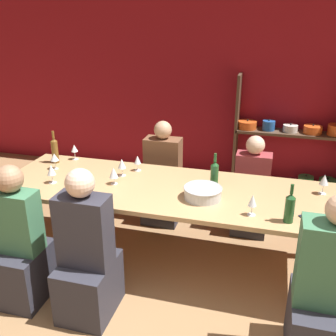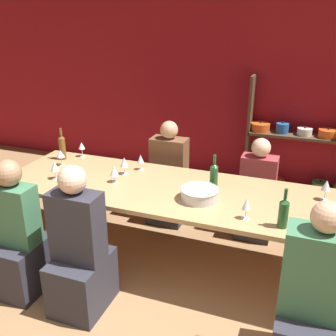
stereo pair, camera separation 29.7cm
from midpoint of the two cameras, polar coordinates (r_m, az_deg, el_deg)
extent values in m
cube|color=maroon|center=(5.52, 5.38, 12.23)|extent=(8.80, 0.06, 2.70)
cube|color=#4C3828|center=(5.41, 8.36, 5.41)|extent=(0.04, 0.30, 1.51)
cube|color=#4C3828|center=(5.62, 14.98, -2.47)|extent=(1.39, 0.30, 0.04)
cylinder|color=#E0561E|center=(5.60, 12.21, -1.59)|extent=(0.22, 0.22, 0.09)
sphere|color=black|center=(5.58, 12.26, -1.04)|extent=(0.02, 0.02, 0.02)
cylinder|color=#338447|center=(5.60, 17.90, -1.90)|extent=(0.20, 0.20, 0.15)
sphere|color=black|center=(5.57, 18.00, -1.10)|extent=(0.02, 0.02, 0.02)
cylinder|color=#338447|center=(5.63, 20.72, -2.19)|extent=(0.22, 0.22, 0.14)
sphere|color=black|center=(5.60, 20.83, -1.42)|extent=(0.02, 0.02, 0.02)
cube|color=#4C3828|center=(5.37, 15.76, 4.89)|extent=(1.39, 0.30, 0.04)
cylinder|color=#E0561E|center=(5.37, 9.88, 6.17)|extent=(0.25, 0.25, 0.10)
sphere|color=black|center=(5.35, 9.93, 6.83)|extent=(0.02, 0.02, 0.02)
cylinder|color=#235BAD|center=(5.35, 12.86, 6.02)|extent=(0.16, 0.16, 0.13)
sphere|color=black|center=(5.33, 12.93, 6.81)|extent=(0.02, 0.02, 0.02)
cylinder|color=silver|center=(5.35, 15.83, 5.54)|extent=(0.19, 0.19, 0.09)
sphere|color=black|center=(5.34, 15.89, 6.13)|extent=(0.02, 0.02, 0.02)
cylinder|color=#E0561E|center=(5.36, 18.80, 5.28)|extent=(0.23, 0.23, 0.10)
sphere|color=black|center=(5.35, 18.88, 5.91)|extent=(0.02, 0.02, 0.02)
cylinder|color=#E0561E|center=(5.38, 21.77, 5.14)|extent=(0.21, 0.21, 0.13)
cube|color=tan|center=(3.56, -2.82, -3.16)|extent=(3.06, 1.02, 0.04)
cube|color=tan|center=(4.08, -24.73, -8.03)|extent=(0.08, 0.08, 0.74)
cube|color=tan|center=(3.27, 20.61, -15.18)|extent=(0.08, 0.08, 0.74)
cube|color=tan|center=(4.68, -18.20, -3.18)|extent=(0.08, 0.08, 0.74)
cube|color=tan|center=(4.00, 19.78, -7.85)|extent=(0.08, 0.08, 0.74)
cylinder|color=#B7BABC|center=(3.33, 2.53, -3.68)|extent=(0.32, 0.32, 0.10)
torus|color=#B7BABC|center=(3.31, 2.54, -2.96)|extent=(0.33, 0.33, 0.01)
cylinder|color=#1E4C23|center=(3.04, 14.55, -5.98)|extent=(0.07, 0.07, 0.20)
cone|color=#1E4C23|center=(2.99, 14.76, -4.01)|extent=(0.07, 0.07, 0.03)
cylinder|color=#1E4C23|center=(2.97, 14.86, -3.05)|extent=(0.03, 0.03, 0.08)
cylinder|color=brown|center=(4.30, -18.00, 2.20)|extent=(0.07, 0.07, 0.23)
cone|color=brown|center=(4.26, -18.21, 3.88)|extent=(0.07, 0.07, 0.03)
cylinder|color=brown|center=(4.24, -18.29, 4.58)|extent=(0.03, 0.03, 0.08)
cylinder|color=#1E4C23|center=(3.53, 4.36, -1.22)|extent=(0.07, 0.07, 0.21)
cone|color=#1E4C23|center=(3.48, 4.42, 0.61)|extent=(0.07, 0.07, 0.03)
cylinder|color=#1E4C23|center=(3.46, 4.44, 1.47)|extent=(0.03, 0.03, 0.08)
cylinder|color=white|center=(3.67, -10.12, -2.29)|extent=(0.06, 0.06, 0.00)
cylinder|color=white|center=(3.66, -10.16, -1.83)|extent=(0.01, 0.01, 0.06)
cone|color=white|center=(3.63, -10.24, -0.70)|extent=(0.08, 0.08, 0.10)
cylinder|color=maroon|center=(3.64, -10.21, -1.06)|extent=(0.05, 0.05, 0.04)
cylinder|color=white|center=(3.84, -18.54, -2.05)|extent=(0.07, 0.07, 0.00)
cylinder|color=white|center=(3.82, -18.61, -1.49)|extent=(0.01, 0.01, 0.08)
cone|color=white|center=(3.79, -18.77, -0.28)|extent=(0.08, 0.08, 0.09)
cylinder|color=white|center=(3.13, 9.34, -6.77)|extent=(0.07, 0.07, 0.00)
cylinder|color=white|center=(3.11, 9.39, -6.11)|extent=(0.01, 0.01, 0.08)
cone|color=white|center=(3.07, 9.48, -4.69)|extent=(0.07, 0.07, 0.10)
cylinder|color=beige|center=(3.08, 9.46, -5.10)|extent=(0.04, 0.04, 0.04)
cylinder|color=white|center=(4.16, -17.97, -0.12)|extent=(0.06, 0.06, 0.00)
cylinder|color=white|center=(4.15, -18.04, 0.46)|extent=(0.01, 0.01, 0.09)
cone|color=white|center=(4.12, -18.17, 1.49)|extent=(0.08, 0.08, 0.07)
cylinder|color=white|center=(4.37, -15.21, 1.23)|extent=(0.07, 0.07, 0.00)
cylinder|color=white|center=(4.35, -15.27, 1.78)|extent=(0.01, 0.01, 0.09)
cone|color=white|center=(4.33, -15.37, 2.78)|extent=(0.07, 0.07, 0.08)
cylinder|color=maroon|center=(4.33, -15.35, 2.55)|extent=(0.04, 0.04, 0.03)
cylinder|color=white|center=(3.84, -8.84, -1.10)|extent=(0.07, 0.07, 0.00)
cylinder|color=white|center=(3.83, -8.87, -0.56)|extent=(0.01, 0.01, 0.07)
cone|color=white|center=(3.80, -8.95, 0.62)|extent=(0.08, 0.08, 0.09)
cylinder|color=maroon|center=(3.81, -8.93, 0.28)|extent=(0.04, 0.04, 0.04)
cylinder|color=white|center=(3.63, 19.30, -3.57)|extent=(0.07, 0.07, 0.00)
cylinder|color=white|center=(3.61, 19.39, -2.91)|extent=(0.01, 0.01, 0.09)
cone|color=white|center=(3.58, 19.57, -1.63)|extent=(0.08, 0.08, 0.09)
cylinder|color=maroon|center=(3.59, 19.52, -1.96)|extent=(0.04, 0.04, 0.04)
cylinder|color=white|center=(3.94, -6.56, -0.36)|extent=(0.07, 0.07, 0.00)
cylinder|color=white|center=(3.93, -6.58, 0.14)|extent=(0.01, 0.01, 0.07)
cone|color=white|center=(3.90, -6.63, 1.19)|extent=(0.07, 0.07, 0.08)
cylinder|color=maroon|center=(3.91, -6.61, 0.90)|extent=(0.04, 0.04, 0.03)
cylinder|color=white|center=(3.58, -15.60, -3.47)|extent=(0.06, 0.06, 0.00)
cylinder|color=white|center=(3.56, -15.67, -2.89)|extent=(0.01, 0.01, 0.08)
cone|color=white|center=(3.53, -15.80, -1.69)|extent=(0.07, 0.07, 0.09)
cylinder|color=beige|center=(3.54, -15.77, -2.02)|extent=(0.04, 0.04, 0.03)
cube|color=#1E2338|center=(3.15, 17.18, -7.18)|extent=(0.15, 0.16, 0.01)
cube|color=#2D2D38|center=(3.34, -13.97, -16.43)|extent=(0.40, 0.49, 0.46)
cube|color=#2D2D38|center=(3.06, -14.84, -8.86)|extent=(0.40, 0.22, 0.56)
sphere|color=beige|center=(2.88, -15.57, -2.17)|extent=(0.21, 0.21, 0.21)
cube|color=#2D2D38|center=(4.56, -2.57, -4.77)|extent=(0.40, 0.50, 0.44)
cube|color=brown|center=(4.37, -2.67, 0.93)|extent=(0.40, 0.22, 0.53)
sphere|color=tan|center=(4.25, -2.76, 5.52)|extent=(0.19, 0.19, 0.19)
cube|color=#2D2D38|center=(3.01, 18.31, -21.65)|extent=(0.42, 0.52, 0.49)
cube|color=#3D7551|center=(2.67, 19.69, -13.17)|extent=(0.42, 0.23, 0.58)
cube|color=#2D2D38|center=(4.40, 9.87, -6.31)|extent=(0.37, 0.46, 0.42)
cube|color=#99383D|center=(4.22, 10.26, -1.00)|extent=(0.37, 0.20, 0.47)
sphere|color=beige|center=(4.10, 10.56, 3.27)|extent=(0.19, 0.19, 0.19)
cube|color=#2D2D38|center=(3.63, -22.39, -14.03)|extent=(0.37, 0.46, 0.47)
cube|color=#3D7551|center=(3.38, -23.58, -7.18)|extent=(0.37, 0.20, 0.52)
sphere|color=#9E7556|center=(3.23, -24.55, -1.48)|extent=(0.21, 0.21, 0.21)
camera|label=1|loc=(0.15, -92.37, -0.95)|focal=42.00mm
camera|label=2|loc=(0.15, 87.63, 0.95)|focal=42.00mm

